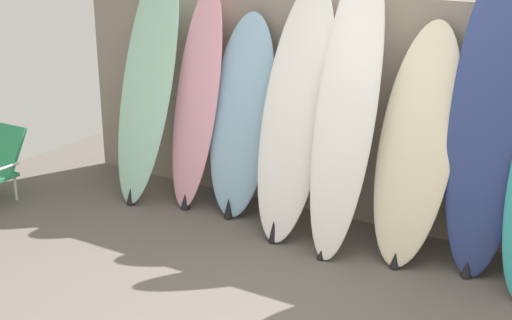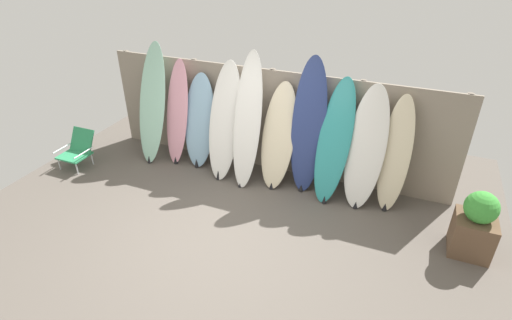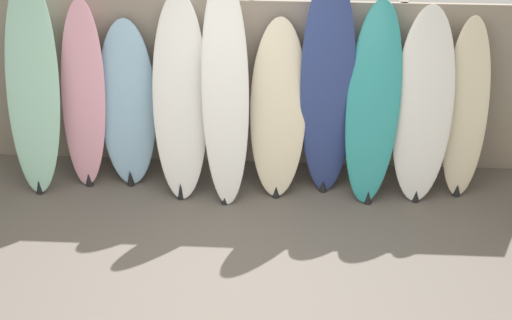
# 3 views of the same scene
# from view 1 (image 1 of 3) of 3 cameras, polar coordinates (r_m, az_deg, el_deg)

# --- Properties ---
(fence_back) EXTENTS (6.08, 0.11, 1.80)m
(fence_back) POSITION_cam_1_polar(r_m,az_deg,el_deg) (5.54, 11.36, 3.30)
(fence_back) COLOR gray
(fence_back) RESTS_ON ground
(surfboard_seafoam_0) EXTENTS (0.53, 0.72, 2.09)m
(surfboard_seafoam_0) POSITION_cam_1_polar(r_m,az_deg,el_deg) (6.17, -8.67, 6.32)
(surfboard_seafoam_0) COLOR #9ED6BC
(surfboard_seafoam_0) RESTS_ON ground
(surfboard_pink_1) EXTENTS (0.51, 0.54, 1.85)m
(surfboard_pink_1) POSITION_cam_1_polar(r_m,az_deg,el_deg) (5.97, -4.78, 4.82)
(surfboard_pink_1) COLOR pink
(surfboard_pink_1) RESTS_ON ground
(surfboard_skyblue_2) EXTENTS (0.59, 0.53, 1.65)m
(surfboard_skyblue_2) POSITION_cam_1_polar(r_m,az_deg,el_deg) (5.79, -1.16, 3.46)
(surfboard_skyblue_2) COLOR #8CB7D6
(surfboard_skyblue_2) RESTS_ON ground
(surfboard_white_3) EXTENTS (0.58, 0.79, 1.92)m
(surfboard_white_3) POSITION_cam_1_polar(r_m,az_deg,el_deg) (5.40, 3.15, 3.76)
(surfboard_white_3) COLOR white
(surfboard_white_3) RESTS_ON ground
(surfboard_white_4) EXTENTS (0.52, 0.81, 2.14)m
(surfboard_white_4) POSITION_cam_1_polar(r_m,az_deg,el_deg) (5.14, 7.24, 4.12)
(surfboard_white_4) COLOR white
(surfboard_white_4) RESTS_ON ground
(surfboard_cream_5) EXTENTS (0.56, 0.66, 1.69)m
(surfboard_cream_5) POSITION_cam_1_polar(r_m,az_deg,el_deg) (5.11, 12.70, 1.18)
(surfboard_cream_5) COLOR beige
(surfboard_cream_5) RESTS_ON ground
(surfboard_navy_6) EXTENTS (0.57, 0.51, 2.16)m
(surfboard_navy_6) POSITION_cam_1_polar(r_m,az_deg,el_deg) (4.97, 18.19, 2.99)
(surfboard_navy_6) COLOR navy
(surfboard_navy_6) RESTS_ON ground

